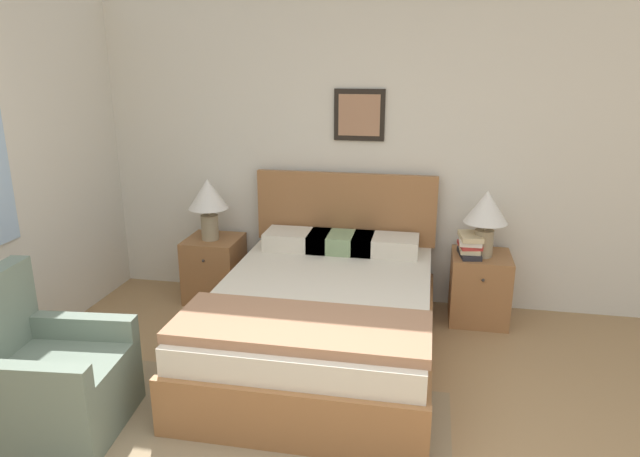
% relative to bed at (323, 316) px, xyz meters
% --- Properties ---
extents(wall_back, '(6.94, 0.09, 2.60)m').
position_rel_bed_xyz_m(wall_back, '(0.18, 1.11, 1.00)').
color(wall_back, beige).
rests_on(wall_back, ground_plane).
extents(area_rug_main, '(2.15, 1.62, 0.01)m').
position_rel_bed_xyz_m(area_rug_main, '(-0.20, -1.15, -0.29)').
color(area_rug_main, '#897556').
rests_on(area_rug_main, ground_plane).
extents(bed, '(1.51, 2.11, 1.12)m').
position_rel_bed_xyz_m(bed, '(0.00, 0.00, 0.00)').
color(bed, '#936038').
rests_on(bed, ground_plane).
extents(armchair, '(0.81, 0.74, 0.91)m').
position_rel_bed_xyz_m(armchair, '(-1.38, -1.11, 0.00)').
color(armchair, slate).
rests_on(armchair, ground_plane).
extents(nightstand_near_window, '(0.45, 0.47, 0.55)m').
position_rel_bed_xyz_m(nightstand_near_window, '(-1.12, 0.80, -0.02)').
color(nightstand_near_window, '#936038').
rests_on(nightstand_near_window, ground_plane).
extents(nightstand_by_door, '(0.45, 0.47, 0.55)m').
position_rel_bed_xyz_m(nightstand_by_door, '(1.12, 0.80, -0.02)').
color(nightstand_by_door, '#936038').
rests_on(nightstand_by_door, ground_plane).
extents(table_lamp_near_window, '(0.33, 0.33, 0.52)m').
position_rel_bed_xyz_m(table_lamp_near_window, '(-1.13, 0.78, 0.61)').
color(table_lamp_near_window, gray).
rests_on(table_lamp_near_window, nightstand_near_window).
extents(table_lamp_by_door, '(0.33, 0.33, 0.52)m').
position_rel_bed_xyz_m(table_lamp_by_door, '(1.12, 0.78, 0.61)').
color(table_lamp_by_door, gray).
rests_on(table_lamp_by_door, nightstand_by_door).
extents(book_thick_bottom, '(0.18, 0.28, 0.04)m').
position_rel_bed_xyz_m(book_thick_bottom, '(1.01, 0.76, 0.27)').
color(book_thick_bottom, '#232328').
rests_on(book_thick_bottom, nightstand_by_door).
extents(book_hardcover_middle, '(0.16, 0.20, 0.04)m').
position_rel_bed_xyz_m(book_hardcover_middle, '(1.01, 0.76, 0.31)').
color(book_hardcover_middle, beige).
rests_on(book_hardcover_middle, book_thick_bottom).
extents(book_novel_upper, '(0.19, 0.23, 0.03)m').
position_rel_bed_xyz_m(book_novel_upper, '(1.01, 0.76, 0.34)').
color(book_novel_upper, '#B7332D').
rests_on(book_novel_upper, book_hardcover_middle).
extents(book_slim_near_top, '(0.17, 0.22, 0.04)m').
position_rel_bed_xyz_m(book_slim_near_top, '(1.01, 0.76, 0.37)').
color(book_slim_near_top, silver).
rests_on(book_slim_near_top, book_novel_upper).
extents(book_paperback_top, '(0.19, 0.27, 0.04)m').
position_rel_bed_xyz_m(book_paperback_top, '(1.01, 0.76, 0.41)').
color(book_paperback_top, beige).
rests_on(book_paperback_top, book_slim_near_top).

